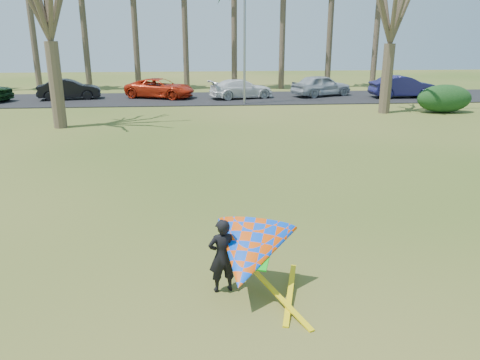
{
  "coord_description": "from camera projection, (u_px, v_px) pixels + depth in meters",
  "views": [
    {
      "loc": [
        -0.94,
        -9.04,
        4.61
      ],
      "look_at": [
        0.0,
        2.0,
        1.1
      ],
      "focal_mm": 35.0,
      "sensor_mm": 36.0,
      "label": 1
    }
  ],
  "objects": [
    {
      "name": "ground",
      "position": [
        248.0,
        257.0,
        10.06
      ],
      "size": [
        100.0,
        100.0,
        0.0
      ],
      "primitive_type": "plane",
      "color": "#234B10",
      "rests_on": "ground"
    },
    {
      "name": "parking_strip",
      "position": [
        213.0,
        98.0,
        33.8
      ],
      "size": [
        46.0,
        7.0,
        0.06
      ],
      "primitive_type": "cube",
      "color": "black",
      "rests_on": "ground"
    },
    {
      "name": "streetlight",
      "position": [
        247.0,
        35.0,
        29.78
      ],
      "size": [
        2.28,
        0.18,
        8.0
      ],
      "color": "gray",
      "rests_on": "ground"
    },
    {
      "name": "hedge_near",
      "position": [
        444.0,
        99.0,
        27.83
      ],
      "size": [
        3.33,
        1.51,
        1.66
      ],
      "primitive_type": "ellipsoid",
      "color": "#133614",
      "rests_on": "ground"
    },
    {
      "name": "car_1",
      "position": [
        69.0,
        89.0,
        32.98
      ],
      "size": [
        4.43,
        2.23,
        1.39
      ],
      "primitive_type": "imported",
      "rotation": [
        0.0,
        0.0,
        1.76
      ],
      "color": "black",
      "rests_on": "parking_strip"
    },
    {
      "name": "car_2",
      "position": [
        160.0,
        88.0,
        33.73
      ],
      "size": [
        5.45,
        3.94,
        1.38
      ],
      "primitive_type": "imported",
      "rotation": [
        0.0,
        0.0,
        1.2
      ],
      "color": "red",
      "rests_on": "parking_strip"
    },
    {
      "name": "car_3",
      "position": [
        241.0,
        89.0,
        33.54
      ],
      "size": [
        4.94,
        3.05,
        1.34
      ],
      "primitive_type": "imported",
      "rotation": [
        0.0,
        0.0,
        1.85
      ],
      "color": "white",
      "rests_on": "parking_strip"
    },
    {
      "name": "car_4",
      "position": [
        321.0,
        85.0,
        34.66
      ],
      "size": [
        4.92,
        3.48,
        1.56
      ],
      "primitive_type": "imported",
      "rotation": [
        0.0,
        0.0,
        1.97
      ],
      "color": "#A7AEB5",
      "rests_on": "parking_strip"
    },
    {
      "name": "car_5",
      "position": [
        403.0,
        87.0,
        33.87
      ],
      "size": [
        4.73,
        1.72,
        1.55
      ],
      "primitive_type": "imported",
      "rotation": [
        0.0,
        0.0,
        1.59
      ],
      "color": "#181848",
      "rests_on": "parking_strip"
    },
    {
      "name": "kite_flyer",
      "position": [
        246.0,
        254.0,
        8.31
      ],
      "size": [
        2.13,
        2.39,
        2.02
      ],
      "color": "black",
      "rests_on": "ground"
    }
  ]
}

